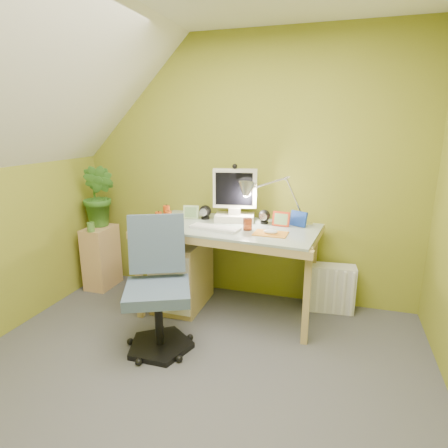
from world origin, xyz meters
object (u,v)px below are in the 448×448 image
(side_ledge, at_px, (102,257))
(potted_plant, at_px, (99,196))
(monitor, at_px, (235,192))
(desk_lamp, at_px, (287,190))
(radiator, at_px, (330,288))
(task_chair, at_px, (157,290))
(desk, at_px, (229,269))

(side_ledge, bearing_deg, potted_plant, 90.00)
(monitor, distance_m, potted_plant, 1.39)
(monitor, bearing_deg, side_ledge, 171.54)
(monitor, relative_size, desk_lamp, 0.85)
(desk_lamp, bearing_deg, monitor, -165.03)
(monitor, distance_m, radiator, 1.20)
(desk_lamp, height_order, potted_plant, desk_lamp)
(desk_lamp, height_order, side_ledge, desk_lamp)
(potted_plant, bearing_deg, side_ledge, -90.00)
(desk_lamp, relative_size, side_ledge, 0.97)
(radiator, bearing_deg, task_chair, -145.01)
(task_chair, bearing_deg, potted_plant, 115.54)
(side_ledge, height_order, radiator, side_ledge)
(desk, xyz_separation_m, potted_plant, (-1.39, 0.18, 0.54))
(desk, distance_m, potted_plant, 1.50)
(desk, relative_size, potted_plant, 2.38)
(radiator, bearing_deg, desk_lamp, -171.19)
(desk, bearing_deg, task_chair, -109.00)
(desk_lamp, distance_m, task_chair, 1.34)
(monitor, relative_size, radiator, 1.22)
(potted_plant, distance_m, task_chair, 1.47)
(side_ledge, bearing_deg, monitor, 1.91)
(side_ledge, relative_size, potted_plant, 1.01)
(radiator, bearing_deg, desk, -166.92)
(desk, bearing_deg, desk_lamp, 27.32)
(desk, xyz_separation_m, side_ledge, (-1.39, 0.13, -0.08))
(desk_lamp, bearing_deg, radiator, 28.84)
(task_chair, bearing_deg, side_ledge, 117.15)
(desk, relative_size, task_chair, 1.57)
(desk, xyz_separation_m, desk_lamp, (0.45, 0.18, 0.70))
(task_chair, distance_m, radiator, 1.56)
(monitor, distance_m, side_ledge, 1.57)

